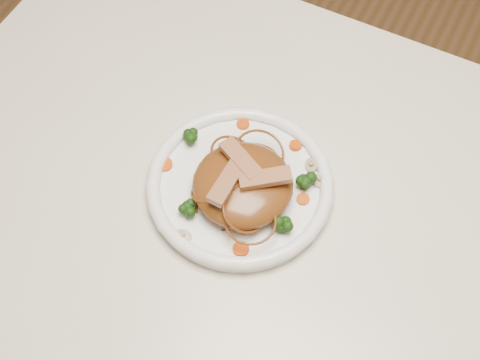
% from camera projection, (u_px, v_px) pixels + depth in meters
% --- Properties ---
extents(table, '(1.20, 0.80, 0.75)m').
position_uv_depth(table, '(292.00, 257.00, 1.05)').
color(table, beige).
rests_on(table, ground).
extents(plate, '(0.34, 0.34, 0.02)m').
position_uv_depth(plate, '(240.00, 188.00, 0.99)').
color(plate, white).
rests_on(plate, table).
extents(noodle_mound, '(0.18, 0.18, 0.05)m').
position_uv_depth(noodle_mound, '(243.00, 185.00, 0.96)').
color(noodle_mound, brown).
rests_on(noodle_mound, plate).
extents(chicken_a, '(0.07, 0.06, 0.01)m').
position_uv_depth(chicken_a, '(265.00, 178.00, 0.93)').
color(chicken_a, '#A3714D').
rests_on(chicken_a, noodle_mound).
extents(chicken_b, '(0.07, 0.05, 0.01)m').
position_uv_depth(chicken_b, '(241.00, 159.00, 0.94)').
color(chicken_b, '#A3714D').
rests_on(chicken_b, noodle_mound).
extents(chicken_c, '(0.02, 0.07, 0.01)m').
position_uv_depth(chicken_c, '(226.00, 183.00, 0.93)').
color(chicken_c, '#A3714D').
rests_on(chicken_c, noodle_mound).
extents(broccoli_0, '(0.03, 0.03, 0.03)m').
position_uv_depth(broccoli_0, '(305.00, 181.00, 0.97)').
color(broccoli_0, '#193B0C').
rests_on(broccoli_0, plate).
extents(broccoli_1, '(0.03, 0.03, 0.03)m').
position_uv_depth(broccoli_1, '(190.00, 136.00, 1.01)').
color(broccoli_1, '#193B0C').
rests_on(broccoli_1, plate).
extents(broccoli_2, '(0.02, 0.02, 0.03)m').
position_uv_depth(broccoli_2, '(188.00, 207.00, 0.95)').
color(broccoli_2, '#193B0C').
rests_on(broccoli_2, plate).
extents(broccoli_3, '(0.03, 0.03, 0.03)m').
position_uv_depth(broccoli_3, '(283.00, 225.00, 0.94)').
color(broccoli_3, '#193B0C').
rests_on(broccoli_3, plate).
extents(carrot_0, '(0.02, 0.02, 0.00)m').
position_uv_depth(carrot_0, '(296.00, 145.00, 1.02)').
color(carrot_0, '#DF4E08').
rests_on(carrot_0, plate).
extents(carrot_1, '(0.03, 0.03, 0.00)m').
position_uv_depth(carrot_1, '(165.00, 164.00, 1.00)').
color(carrot_1, '#DF4E08').
rests_on(carrot_1, plate).
extents(carrot_2, '(0.02, 0.02, 0.00)m').
position_uv_depth(carrot_2, '(303.00, 199.00, 0.97)').
color(carrot_2, '#DF4E08').
rests_on(carrot_2, plate).
extents(carrot_3, '(0.02, 0.02, 0.00)m').
position_uv_depth(carrot_3, '(243.00, 124.00, 1.04)').
color(carrot_3, '#DF4E08').
rests_on(carrot_3, plate).
extents(carrot_4, '(0.03, 0.03, 0.00)m').
position_uv_depth(carrot_4, '(241.00, 249.00, 0.93)').
color(carrot_4, '#DF4E08').
rests_on(carrot_4, plate).
extents(mushroom_0, '(0.03, 0.03, 0.01)m').
position_uv_depth(mushroom_0, '(182.00, 236.00, 0.94)').
color(mushroom_0, tan).
rests_on(mushroom_0, plate).
extents(mushroom_1, '(0.03, 0.03, 0.01)m').
position_uv_depth(mushroom_1, '(320.00, 180.00, 0.99)').
color(mushroom_1, tan).
rests_on(mushroom_1, plate).
extents(mushroom_2, '(0.03, 0.03, 0.01)m').
position_uv_depth(mushroom_2, '(192.00, 133.00, 1.03)').
color(mushroom_2, tan).
rests_on(mushroom_2, plate).
extents(mushroom_3, '(0.03, 0.03, 0.01)m').
position_uv_depth(mushroom_3, '(311.00, 166.00, 1.00)').
color(mushroom_3, tan).
rests_on(mushroom_3, plate).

